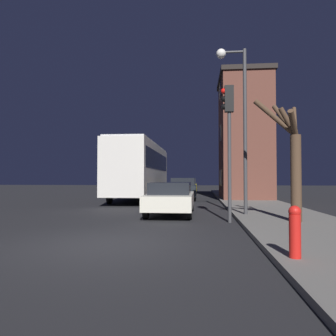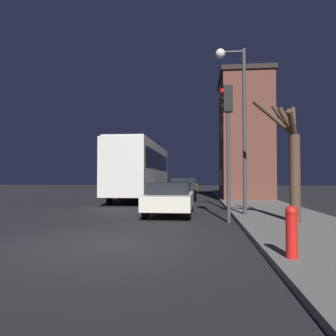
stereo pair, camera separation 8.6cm
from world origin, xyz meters
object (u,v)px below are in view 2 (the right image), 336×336
bus (141,167)px  traffic_light (227,125)px  bare_tree (291,158)px  car_near_lane (170,197)px  fire_hydrant (292,230)px  car_far_lane (189,185)px  car_mid_lane (184,189)px  streetlamp (237,106)px

bus → traffic_light: bearing=-65.6°
bare_tree → car_near_lane: 5.10m
bus → fire_hydrant: bus is taller
traffic_light → bare_tree: size_ratio=1.18×
fire_hydrant → bus: bearing=109.1°
bus → fire_hydrant: size_ratio=12.89×
traffic_light → fire_hydrant: 6.06m
car_far_lane → traffic_light: bearing=-84.3°
car_mid_lane → fire_hydrant: 16.81m
bus → bare_tree: bearing=-59.0°
streetlamp → traffic_light: bearing=-108.2°
car_near_lane → bus: bearing=107.8°
bare_tree → bus: bare_tree is taller
streetlamp → fire_hydrant: bearing=-88.6°
streetlamp → bus: size_ratio=0.55×
streetlamp → traffic_light: streetlamp is taller
streetlamp → bus: (-5.54, 9.65, -2.04)m
bus → car_far_lane: (2.93, 10.04, -1.50)m
car_near_lane → car_far_lane: bearing=89.9°
streetlamp → car_mid_lane: streetlamp is taller
bare_tree → car_far_lane: bare_tree is taller
streetlamp → car_far_lane: bearing=97.6°
streetlamp → car_mid_lane: 10.66m
bus → car_far_lane: size_ratio=2.44×
bus → car_far_lane: bearing=73.7°
bus → car_near_lane: 9.59m
bus → streetlamp: bearing=-60.1°
bare_tree → fire_hydrant: 5.25m
bare_tree → fire_hydrant: bearing=-104.9°
car_mid_lane → streetlamp: bearing=-75.1°
traffic_light → car_near_lane: bearing=135.3°
car_far_lane → bare_tree: bearing=-79.4°
streetlamp → car_near_lane: (-2.64, 0.64, -3.59)m
car_mid_lane → fire_hydrant: size_ratio=4.33×
car_near_lane → fire_hydrant: car_near_lane is taller
fire_hydrant → streetlamp: bearing=91.4°
car_mid_lane → car_far_lane: car_mid_lane is taller
bare_tree → car_far_lane: size_ratio=0.83×
car_far_lane → car_mid_lane: bearing=-89.9°
bare_tree → bus: bearing=121.0°
fire_hydrant → car_near_lane: bearing=110.5°
bare_tree → fire_hydrant: bare_tree is taller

